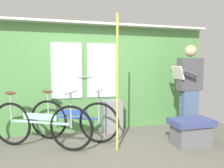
# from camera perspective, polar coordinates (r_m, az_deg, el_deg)

# --- Properties ---
(ground_plane) EXTENTS (5.97, 4.08, 0.04)m
(ground_plane) POSITION_cam_1_polar(r_m,az_deg,el_deg) (3.44, -0.78, -18.57)
(ground_plane) COLOR #666056
(train_door_wall) EXTENTS (4.97, 0.28, 2.19)m
(train_door_wall) POSITION_cam_1_polar(r_m,az_deg,el_deg) (4.35, -4.98, 2.32)
(train_door_wall) COLOR #56934C
(train_door_wall) RESTS_ON ground_plane
(bicycle_near_door) EXTENTS (1.63, 0.91, 0.95)m
(bicycle_near_door) POSITION_cam_1_polar(r_m,az_deg,el_deg) (3.69, -18.98, -10.36)
(bicycle_near_door) COLOR black
(bicycle_near_door) RESTS_ON ground_plane
(bicycle_leaning_behind) EXTENTS (1.52, 0.83, 0.93)m
(bicycle_leaning_behind) POSITION_cam_1_polar(r_m,az_deg,el_deg) (3.88, -10.63, -9.52)
(bicycle_leaning_behind) COLOR black
(bicycle_leaning_behind) RESTS_ON ground_plane
(passenger_reading_newspaper) EXTENTS (0.58, 0.50, 1.75)m
(passenger_reading_newspaper) POSITION_cam_1_polar(r_m,az_deg,el_deg) (4.49, 20.17, -0.68)
(passenger_reading_newspaper) COLOR slate
(passenger_reading_newspaper) RESTS_ON ground_plane
(trash_bin_by_wall) EXTENTS (0.40, 0.28, 0.65)m
(trash_bin_by_wall) POSITION_cam_1_polar(r_m,az_deg,el_deg) (4.34, -0.04, -8.63)
(trash_bin_by_wall) COLOR gray
(trash_bin_by_wall) RESTS_ON ground_plane
(handrail_pole) EXTENTS (0.04, 0.04, 2.15)m
(handrail_pole) POSITION_cam_1_polar(r_m,az_deg,el_deg) (3.30, 1.44, 0.17)
(handrail_pole) COLOR #C6C14C
(handrail_pole) RESTS_ON ground_plane
(bench_seat_corner) EXTENTS (0.70, 0.44, 0.45)m
(bench_seat_corner) POSITION_cam_1_polar(r_m,az_deg,el_deg) (3.90, 20.64, -11.91)
(bench_seat_corner) COLOR #3D477F
(bench_seat_corner) RESTS_ON ground_plane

